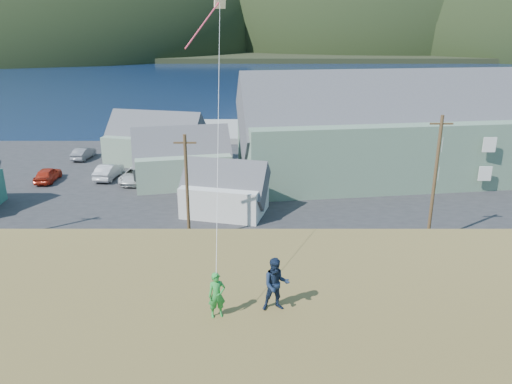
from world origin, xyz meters
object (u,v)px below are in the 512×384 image
(wharf, at_px, (207,131))
(lodge, at_px, (427,129))
(shed_white, at_px, (225,190))
(kite_flyer_navy, at_px, (276,284))
(kite_flyer_green, at_px, (217,295))
(shed_palegreen_far, at_px, (155,140))
(shed_palegreen_near, at_px, (182,159))

(wharf, relative_size, lodge, 0.65)
(shed_white, bearing_deg, wharf, 111.94)
(kite_flyer_navy, bearing_deg, lodge, 58.27)
(kite_flyer_navy, bearing_deg, kite_flyer_green, -174.51)
(lodge, relative_size, kite_flyer_green, 27.40)
(lodge, distance_m, shed_palegreen_far, 30.06)
(wharf, relative_size, shed_palegreen_far, 2.16)
(shed_palegreen_near, height_order, shed_white, shed_palegreen_near)
(wharf, relative_size, kite_flyer_navy, 14.99)
(kite_flyer_navy, bearing_deg, shed_palegreen_near, 95.96)
(wharf, bearing_deg, shed_palegreen_near, -90.42)
(lodge, xyz_separation_m, shed_palegreen_near, (-25.14, -2.12, -2.56))
(wharf, height_order, kite_flyer_navy, kite_flyer_navy)
(shed_white, bearing_deg, shed_palegreen_far, 132.71)
(shed_white, relative_size, shed_palegreen_far, 0.67)
(kite_flyer_green, bearing_deg, kite_flyer_navy, -3.24)
(wharf, bearing_deg, kite_flyer_green, -84.12)
(shed_palegreen_near, distance_m, kite_flyer_navy, 36.30)
(kite_flyer_green, bearing_deg, shed_palegreen_near, 84.29)
(kite_flyer_navy, bearing_deg, shed_palegreen_far, 98.99)
(kite_flyer_navy, bearing_deg, shed_white, 90.03)
(lodge, bearing_deg, kite_flyer_navy, -122.90)
(shed_white, distance_m, shed_palegreen_far, 18.72)
(shed_palegreen_near, distance_m, shed_white, 9.71)
(wharf, height_order, kite_flyer_green, kite_flyer_green)
(shed_palegreen_near, xyz_separation_m, kite_flyer_navy, (8.07, -34.97, 5.41))
(shed_palegreen_far, bearing_deg, shed_palegreen_near, -48.28)
(kite_flyer_green, xyz_separation_m, kite_flyer_navy, (1.80, 0.40, 0.14))
(wharf, distance_m, shed_white, 32.73)
(lodge, relative_size, shed_white, 4.93)
(lodge, relative_size, kite_flyer_navy, 22.94)
(kite_flyer_navy, bearing_deg, wharf, 90.60)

